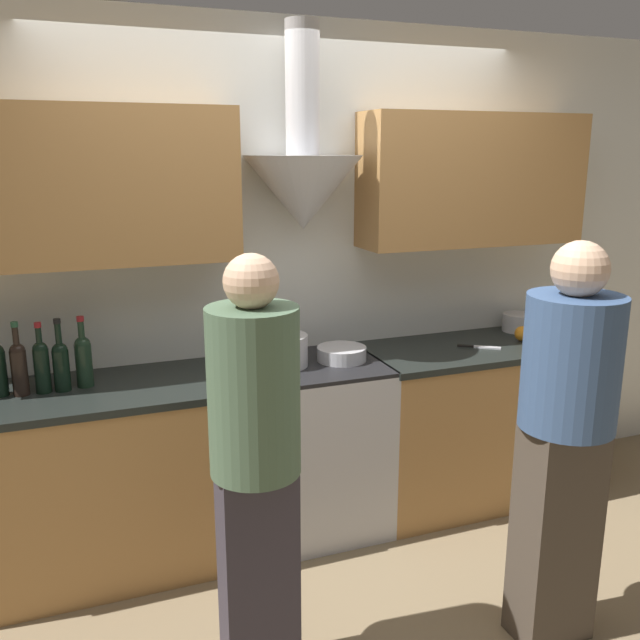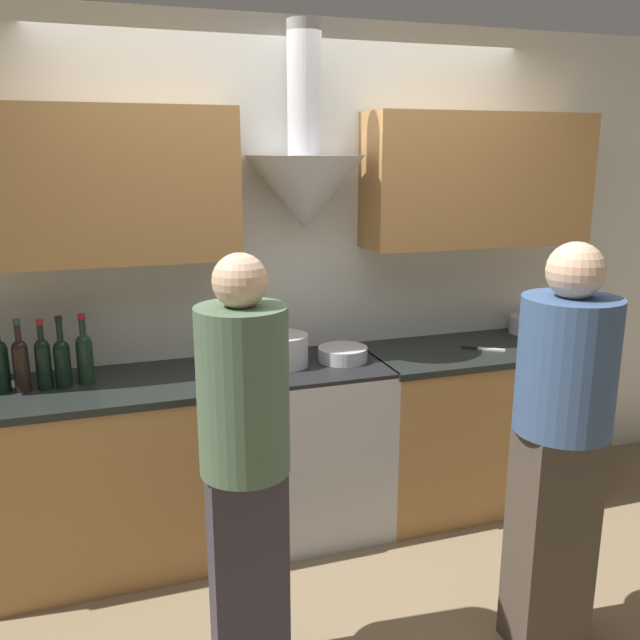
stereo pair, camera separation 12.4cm
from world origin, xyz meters
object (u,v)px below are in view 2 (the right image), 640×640
object	(u,v)px
wine_bottle_2	(0,363)
wine_bottle_3	(21,362)
wine_bottle_6	(85,355)
orange_fruit	(528,336)
wine_bottle_4	(43,361)
stock_pot	(283,350)
person_foreground_right	(560,435)
saucepan	(526,324)
stove_range	(314,445)
wine_bottle_5	(62,360)
mixing_bowl	(343,354)
person_foreground_left	(245,457)

from	to	relation	value
wine_bottle_2	wine_bottle_3	distance (m)	0.09
wine_bottle_6	orange_fruit	bearing A→B (deg)	-1.66
wine_bottle_4	wine_bottle_6	size ratio (longest dim) A/B	0.98
stock_pot	person_foreground_right	distance (m)	1.39
wine_bottle_6	wine_bottle_2	bearing A→B (deg)	179.62
person_foreground_right	wine_bottle_6	bearing A→B (deg)	145.38
saucepan	stove_range	bearing A→B (deg)	-173.01
wine_bottle_5	orange_fruit	distance (m)	2.44
stove_range	orange_fruit	world-z (taller)	orange_fruit
wine_bottle_3	orange_fruit	bearing A→B (deg)	-1.00
wine_bottle_2	stock_pot	xyz separation A→B (m)	(1.29, -0.03, -0.05)
wine_bottle_6	mixing_bowl	xyz separation A→B (m)	(1.25, -0.05, -0.10)
person_foreground_right	orange_fruit	bearing A→B (deg)	60.42
wine_bottle_4	stock_pot	xyz separation A→B (m)	(1.11, -0.01, -0.05)
wine_bottle_3	wine_bottle_5	bearing A→B (deg)	-0.53
person_foreground_right	person_foreground_left	bearing A→B (deg)	170.50
wine_bottle_2	stock_pot	bearing A→B (deg)	-1.27
wine_bottle_3	person_foreground_left	distance (m)	1.26
wine_bottle_3	saucepan	xyz separation A→B (m)	(2.73, 0.14, -0.08)
wine_bottle_4	wine_bottle_2	bearing A→B (deg)	172.72
stove_range	wine_bottle_2	size ratio (longest dim) A/B	2.74
wine_bottle_5	orange_fruit	bearing A→B (deg)	-1.03
wine_bottle_5	mixing_bowl	size ratio (longest dim) A/B	1.31
stock_pot	orange_fruit	bearing A→B (deg)	-1.69
person_foreground_left	person_foreground_right	size ratio (longest dim) A/B	0.99
stove_range	wine_bottle_5	world-z (taller)	wine_bottle_5
wine_bottle_5	wine_bottle_6	bearing A→B (deg)	13.84
person_foreground_left	stock_pot	bearing A→B (deg)	67.21
stove_range	saucepan	world-z (taller)	saucepan
stove_range	mixing_bowl	distance (m)	0.51
wine_bottle_4	stove_range	bearing A→B (deg)	-1.12
stove_range	person_foreground_right	size ratio (longest dim) A/B	0.55
orange_fruit	person_foreground_left	xyz separation A→B (m)	(-1.81, -0.92, -0.05)
wine_bottle_4	saucepan	size ratio (longest dim) A/B	1.67
wine_bottle_3	wine_bottle_2	bearing A→B (deg)	164.61
person_foreground_right	saucepan	bearing A→B (deg)	60.12
wine_bottle_6	saucepan	size ratio (longest dim) A/B	1.71
saucepan	person_foreground_right	distance (m)	1.50
wine_bottle_5	saucepan	distance (m)	2.56
stove_range	wine_bottle_4	bearing A→B (deg)	178.88
wine_bottle_5	wine_bottle_3	bearing A→B (deg)	179.47
orange_fruit	person_foreground_right	bearing A→B (deg)	-119.58
wine_bottle_2	stock_pot	distance (m)	1.29
wine_bottle_6	wine_bottle_3	bearing A→B (deg)	-175.27
wine_bottle_4	person_foreground_right	bearing A→B (deg)	-31.58
mixing_bowl	orange_fruit	distance (m)	1.10
mixing_bowl	wine_bottle_3	bearing A→B (deg)	179.05
stock_pot	saucepan	bearing A→B (deg)	5.56
wine_bottle_3	wine_bottle_5	world-z (taller)	same
stock_pot	mixing_bowl	distance (m)	0.32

